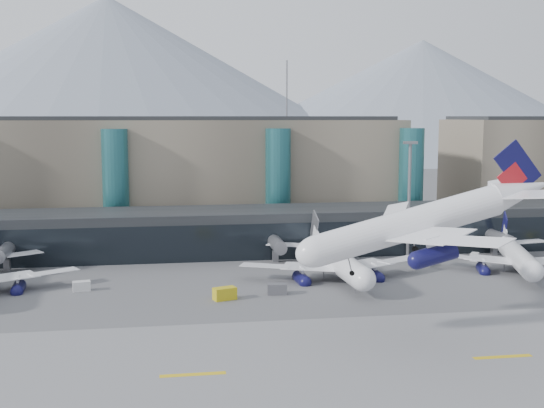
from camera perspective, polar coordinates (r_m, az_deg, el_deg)
The scene contains 16 objects.
ground at distance 102.03m, azimuth 4.51°, elevation -10.38°, with size 900.00×900.00×0.00m, color #515154.
runway_strip at distance 88.31m, azimuth 6.81°, elevation -13.27°, with size 400.00×40.00×0.04m, color slate.
runway_markings at distance 88.30m, azimuth 6.81°, elevation -13.25°, with size 128.00×1.00×0.02m.
concourse at distance 156.10m, azimuth -0.35°, elevation -2.25°, with size 170.00×27.00×10.00m.
terminal_main at distance 185.19m, azimuth -9.51°, elevation 2.44°, with size 130.00×30.00×31.00m.
teal_towers at distance 169.55m, azimuth -6.17°, elevation 1.56°, with size 116.40×19.40×46.00m.
mountain_ridge at distance 476.30m, azimuth -4.20°, elevation 9.13°, with size 910.00×400.00×110.00m.
lightmast_mid at distance 152.82m, azimuth 11.40°, elevation 0.98°, with size 3.00×1.20×25.60m.
hero_jet at distance 97.26m, azimuth 13.27°, elevation -0.65°, with size 37.56×38.87×12.51m.
jet_parked_mid at distance 133.60m, azimuth 5.12°, elevation -4.03°, with size 38.78×37.94×12.50m.
jet_parked_right at distance 147.22m, azimuth 19.68°, elevation -3.51°, with size 34.17×35.92×11.53m.
veh_a at distance 127.34m, azimuth -15.65°, elevation -6.62°, with size 3.08×1.73×1.73m, color silver.
veh_c at distance 120.30m, azimuth 0.43°, elevation -7.12°, with size 3.42×1.81×1.90m, color #4C4C51.
veh_d at distance 154.28m, azimuth 16.58°, elevation -4.25°, with size 2.81×1.50×1.60m, color silver.
veh_g at distance 146.44m, azimuth 12.71°, elevation -4.78°, with size 2.35×1.37×1.37m, color silver.
veh_h at distance 117.19m, azimuth -3.98°, elevation -7.48°, with size 3.81×2.00×2.11m, color gold.
Camera 1 is at (-22.61, -94.51, 31.09)m, focal length 45.00 mm.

